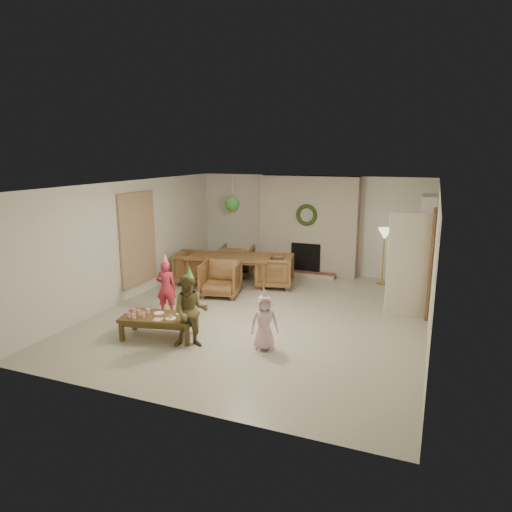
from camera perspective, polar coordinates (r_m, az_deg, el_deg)
The scene contains 56 objects.
floor at distance 8.89m, azimuth 0.87°, elevation -7.31°, with size 7.00×7.00×0.00m, color #B7B29E.
ceiling at distance 8.36m, azimuth 0.93°, elevation 8.98°, with size 7.00×7.00×0.00m, color white.
wall_back at distance 11.83m, azimuth 6.87°, elevation 3.96°, with size 7.00×7.00×0.00m, color silver.
wall_front at distance 5.52m, azimuth -12.05°, elevation -6.67°, with size 7.00×7.00×0.00m, color silver.
wall_left at distance 9.97m, azimuth -15.48°, elevation 1.91°, with size 7.00×7.00×0.00m, color silver.
wall_right at distance 8.02m, azimuth 21.40°, elevation -1.13°, with size 7.00×7.00×0.00m, color silver.
fireplace_mass at distance 11.63m, azimuth 6.62°, elevation 3.81°, with size 2.50×0.40×2.50m, color #4D1417.
fireplace_hearth at distance 11.55m, azimuth 6.02°, elevation -2.28°, with size 1.60×0.30×0.12m, color maroon.
fireplace_firebox at distance 11.62m, azimuth 6.29°, elevation -0.21°, with size 0.75×0.12×0.75m, color black.
fireplace_wreath at distance 11.37m, azimuth 6.36°, elevation 5.14°, with size 0.54×0.54×0.10m, color #1E3915.
floor_lamp_base at distance 11.28m, azimuth 15.51°, elevation -3.30°, with size 0.25×0.25×0.03m, color gold.
floor_lamp_post at distance 11.13m, azimuth 15.70°, elevation -0.26°, with size 0.03×0.03×1.21m, color gold.
floor_lamp_shade at distance 11.02m, azimuth 15.88°, elevation 2.69°, with size 0.32×0.32×0.27m, color beige.
bookshelf_carcass at distance 10.30m, azimuth 20.55°, elevation 1.05°, with size 0.30×1.00×2.20m, color white.
bookshelf_shelf_a at distance 10.45m, azimuth 20.16°, elevation -2.44°, with size 0.30×0.92×0.03m, color white.
bookshelf_shelf_b at distance 10.35m, azimuth 20.33°, elevation -0.30°, with size 0.30×0.92×0.03m, color white.
bookshelf_shelf_c at distance 10.28m, azimuth 20.51°, elevation 1.87°, with size 0.30×0.92×0.03m, color white.
bookshelf_shelf_d at distance 10.21m, azimuth 20.68°, elevation 4.07°, with size 0.30×0.92×0.03m, color white.
books_row_lower at distance 10.27m, azimuth 20.09°, elevation -1.88°, with size 0.20×0.40×0.24m, color #B13320.
books_row_mid at distance 10.38m, azimuth 20.29°, elevation 0.52°, with size 0.20×0.44×0.24m, color navy.
books_row_upper at distance 10.16m, azimuth 20.44°, elevation 2.50°, with size 0.20×0.36×0.22m, color #A06122.
door_frame at distance 9.24m, azimuth 21.10°, elevation -0.80°, with size 0.05×0.86×2.04m, color brown.
door_leaf at distance 8.88m, azimuth 18.61°, elevation -1.27°, with size 0.05×0.80×2.00m, color beige.
curtain_panel at distance 10.10m, azimuth -14.62°, elevation 2.10°, with size 0.06×1.20×2.00m, color tan.
dining_table at distance 10.74m, azimuth -3.37°, elevation -1.82°, with size 1.96×1.09×0.69m, color brown.
dining_chair_near at distance 9.93m, azimuth -4.48°, elevation -2.86°, with size 0.81×0.84×0.76m, color brown.
dining_chair_far at distance 11.55m, azimuth -2.42°, elevation -0.57°, with size 0.81×0.84×0.76m, color brown.
dining_chair_left at distance 10.96m, azimuth -7.77°, elevation -1.43°, with size 0.81×0.84×0.76m, color brown.
dining_chair_right at distance 10.55m, azimuth 2.34°, elevation -1.88°, with size 0.81×0.84×0.76m, color brown.
hanging_plant_cord at distance 10.27m, azimuth -2.98°, elevation 7.74°, with size 0.01×0.01×0.70m, color tan.
hanging_plant_pot at distance 10.30m, azimuth -2.96°, elevation 5.80°, with size 0.16×0.16×0.12m, color maroon.
hanging_plant_foliage at distance 10.29m, azimuth -2.97°, elevation 6.46°, with size 0.32×0.32×0.32m, color #1B4A18.
coffee_table_top at distance 7.89m, azimuth -12.07°, elevation -7.54°, with size 1.25×0.62×0.06m, color #533F1B.
coffee_table_apron at distance 7.91m, azimuth -12.05°, elevation -8.00°, with size 1.15×0.53×0.08m, color #533F1B.
coffee_leg_fl at distance 7.96m, azimuth -16.53°, elevation -9.09°, with size 0.07×0.07×0.33m, color #533F1B.
coffee_leg_fr at distance 7.55m, azimuth -8.65°, elevation -9.91°, with size 0.07×0.07×0.33m, color #533F1B.
coffee_leg_bl at distance 8.38m, azimuth -15.02°, elevation -7.85°, with size 0.07×0.07×0.33m, color #533F1B.
coffee_leg_br at distance 8.00m, azimuth -7.52°, elevation -8.54°, with size 0.07×0.07×0.33m, color #533F1B.
cup_a at distance 7.92m, azimuth -15.73°, elevation -7.10°, with size 0.07×0.07×0.09m, color white.
cup_b at distance 8.09m, azimuth -15.16°, elevation -6.66°, with size 0.07×0.07×0.09m, color white.
cup_c at distance 7.83m, azimuth -15.11°, elevation -7.29°, with size 0.07×0.07×0.09m, color white.
cup_d at distance 8.00m, azimuth -14.55°, elevation -6.84°, with size 0.07×0.07×0.09m, color white.
cup_e at distance 7.85m, azimuth -13.98°, elevation -7.19°, with size 0.07×0.07×0.09m, color white.
cup_f at distance 8.01m, azimuth -13.44°, elevation -6.74°, with size 0.07×0.07×0.09m, color white.
plate_a at distance 7.99m, azimuth -12.11°, elevation -7.02°, with size 0.17×0.17×0.01m, color white.
plate_b at distance 7.71m, azimuth -10.67°, elevation -7.71°, with size 0.17×0.17×0.01m, color white.
plate_c at distance 7.82m, azimuth -8.85°, elevation -7.34°, with size 0.17×0.17×0.01m, color white.
food_scoop at distance 7.70m, azimuth -10.68°, elevation -7.44°, with size 0.07×0.07×0.07m, color tan.
napkin_left at distance 7.71m, azimuth -12.22°, elevation -7.79°, with size 0.14×0.14×0.01m, color #DFA4AE.
napkin_right at distance 7.92m, azimuth -9.35°, elevation -7.10°, with size 0.14×0.14×0.01m, color #DFA4AE.
child_red at distance 8.90m, azimuth -11.22°, elevation -3.93°, with size 0.39×0.25×1.06m, color #BD283B.
party_hat_red at distance 8.75m, azimuth -11.39°, elevation -0.31°, with size 0.15×0.15×0.20m, color #E6A94C.
child_plaid at distance 7.36m, azimuth -8.23°, elevation -6.89°, with size 0.58×0.45×1.19m, color brown.
party_hat_plaid at distance 7.17m, azimuth -8.39°, elevation -2.08°, with size 0.14×0.14×0.20m, color #4DAD4A.
child_pink at distance 7.24m, azimuth 1.05°, elevation -8.34°, with size 0.44×0.28×0.90m, color silver.
party_hat_pink at distance 7.08m, azimuth 1.06°, elevation -4.69°, with size 0.12×0.12×0.16m, color #B1B1B8.
Camera 1 is at (2.92, -7.81, 3.07)m, focal length 31.83 mm.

